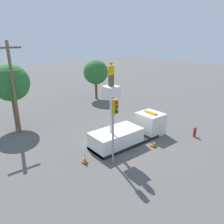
# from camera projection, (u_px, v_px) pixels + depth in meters

# --- Properties ---
(ground_plane) EXTENTS (120.00, 120.00, 0.00)m
(ground_plane) POSITION_uv_depth(u_px,v_px,m) (125.00, 143.00, 18.79)
(ground_plane) COLOR #565451
(bucket_truck) EXTENTS (7.30, 2.28, 5.16)m
(bucket_truck) POSITION_uv_depth(u_px,v_px,m) (129.00, 132.00, 18.78)
(bucket_truck) COLOR black
(bucket_truck) RESTS_ON ground
(worker) EXTENTS (0.40, 0.26, 1.75)m
(worker) POSITION_uv_depth(u_px,v_px,m) (111.00, 74.00, 15.91)
(worker) COLOR brown
(worker) RESTS_ON bucket_truck
(traffic_light_pole) EXTENTS (0.34, 0.57, 4.96)m
(traffic_light_pole) POSITION_uv_depth(u_px,v_px,m) (114.00, 117.00, 14.65)
(traffic_light_pole) COLOR gray
(traffic_light_pole) RESTS_ON ground
(fire_hydrant) EXTENTS (0.48, 0.24, 0.92)m
(fire_hydrant) POSITION_uv_depth(u_px,v_px,m) (195.00, 132.00, 19.81)
(fire_hydrant) COLOR red
(fire_hydrant) RESTS_ON ground
(traffic_cone_rear) EXTENTS (0.39, 0.39, 0.75)m
(traffic_cone_rear) POSITION_uv_depth(u_px,v_px,m) (85.00, 159.00, 15.66)
(traffic_cone_rear) COLOR black
(traffic_cone_rear) RESTS_ON ground
(traffic_cone_curbside) EXTENTS (0.44, 0.44, 0.56)m
(traffic_cone_curbside) POSITION_uv_depth(u_px,v_px,m) (154.00, 144.00, 18.06)
(traffic_cone_curbside) COLOR black
(traffic_cone_curbside) RESTS_ON ground
(tree_left_bg) EXTENTS (3.48, 3.48, 5.60)m
(tree_left_bg) POSITION_uv_depth(u_px,v_px,m) (96.00, 72.00, 30.98)
(tree_left_bg) COLOR brown
(tree_left_bg) RESTS_ON ground
(tree_right_bg) EXTENTS (3.58, 3.58, 6.23)m
(tree_right_bg) POSITION_uv_depth(u_px,v_px,m) (11.00, 83.00, 21.02)
(tree_right_bg) COLOR brown
(tree_right_bg) RESTS_ON ground
(utility_pole) EXTENTS (2.20, 0.26, 8.37)m
(utility_pole) POSITION_uv_depth(u_px,v_px,m) (13.00, 86.00, 19.38)
(utility_pole) COLOR brown
(utility_pole) RESTS_ON ground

